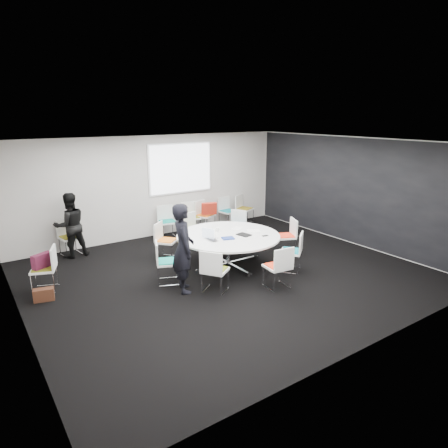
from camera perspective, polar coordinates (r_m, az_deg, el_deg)
room_shell at (r=8.36m, az=0.95°, el=1.92°), size 8.08×7.08×2.88m
conference_table at (r=9.02m, az=0.61°, el=-2.65°), size 2.32×2.32×0.73m
projection_screen at (r=11.54m, az=-6.17°, el=7.91°), size 1.90×0.03×1.35m
chair_ring_a at (r=9.99m, az=8.77°, el=-2.68°), size 0.59×0.60×0.88m
chair_ring_b at (r=10.62m, az=1.64°, el=-1.39°), size 0.61×0.61×0.88m
chair_ring_c at (r=10.43m, az=-4.18°, el=-1.74°), size 0.56×0.56×0.88m
chair_ring_d at (r=9.62m, az=-8.21°, el=-3.38°), size 0.64×0.64×0.88m
chair_ring_e at (r=8.29m, az=-8.11°, el=-6.51°), size 0.59×0.60×0.88m
chair_ring_f at (r=7.81m, az=-1.32°, el=-7.80°), size 0.63×0.63×0.88m
chair_ring_g at (r=8.05m, az=7.65°, el=-7.20°), size 0.51×0.50×0.88m
chair_ring_h at (r=8.93m, az=9.58°, el=-4.94°), size 0.64×0.64×0.88m
chair_back_a at (r=11.28m, az=-8.05°, el=-0.52°), size 0.52×0.51×0.88m
chair_back_b at (r=11.64m, az=-4.74°, el=0.09°), size 0.51×0.50×0.88m
chair_back_c at (r=11.86m, az=-2.72°, el=0.42°), size 0.59×0.59×0.88m
chair_back_d at (r=12.34m, az=0.56°, el=1.04°), size 0.51×0.50×0.88m
chair_back_e at (r=12.67m, az=2.92°, el=1.40°), size 0.60×0.60×0.88m
chair_spare_left at (r=8.62m, az=-24.16°, el=-6.92°), size 0.58×0.59×0.88m
chair_person_back at (r=10.49m, az=-21.08°, el=-2.67°), size 0.53×0.52×0.88m
person_main at (r=7.69m, az=-5.84°, el=-3.45°), size 0.60×0.74×1.75m
person_back at (r=10.20m, az=-21.12°, el=-0.18°), size 0.79×0.63×1.57m
laptop at (r=8.64m, az=-1.54°, el=-2.14°), size 0.23×0.35×0.03m
laptop_lid at (r=8.64m, az=-2.30°, el=-1.34°), size 0.15×0.28×0.22m
notebook_black at (r=8.96m, az=2.87°, el=-1.54°), size 0.28×0.34×0.02m
tablet_folio at (r=8.69m, az=0.57°, el=-2.04°), size 0.31×0.27×0.03m
papers_right at (r=9.47m, az=1.85°, el=-0.62°), size 0.36×0.31×0.00m
papers_front at (r=9.31m, az=4.25°, el=-0.94°), size 0.36×0.33×0.00m
cup at (r=9.21m, az=-0.93°, el=-0.81°), size 0.08×0.08×0.09m
phone at (r=8.94m, az=5.90°, el=-1.68°), size 0.15×0.09×0.01m
maroon_bag at (r=8.50m, az=-24.52°, el=-4.78°), size 0.42×0.30×0.28m
brown_bag at (r=8.23m, az=-24.35°, el=-9.19°), size 0.39×0.24×0.24m
red_jacket at (r=11.58m, az=-2.14°, el=2.22°), size 0.47×0.29×0.36m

